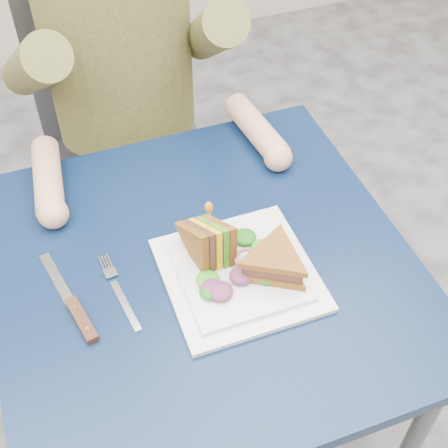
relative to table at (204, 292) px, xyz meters
name	(u,v)px	position (x,y,z in m)	size (l,w,h in m)	color
ground	(210,438)	(0.00, 0.00, -0.65)	(4.00, 4.00, 0.00)	#4D4D4F
table	(204,292)	(0.00, 0.00, 0.00)	(0.75, 0.75, 0.73)	black
chair	(124,126)	(0.00, 0.68, -0.11)	(0.42, 0.40, 0.93)	#47474C
diner	(116,20)	(0.00, 0.57, 0.26)	(0.54, 0.59, 0.74)	#4F4E23
plate	(239,273)	(0.05, -0.05, 0.09)	(0.26, 0.26, 0.02)	white
sandwich_flat	(274,262)	(0.11, -0.07, 0.12)	(0.19, 0.19, 0.05)	brown
sandwich_upright	(210,244)	(0.01, 0.00, 0.13)	(0.09, 0.14, 0.14)	brown
fork	(120,294)	(-0.16, -0.01, 0.08)	(0.04, 0.18, 0.01)	silver
knife	(77,312)	(-0.23, -0.03, 0.09)	(0.07, 0.22, 0.02)	silver
toothpick	(209,219)	(0.01, 0.00, 0.20)	(0.00, 0.00, 0.06)	tan
toothpick_frill	(209,207)	(0.01, 0.00, 0.23)	(0.01, 0.01, 0.02)	orange
lettuce_spill	(240,261)	(0.06, -0.04, 0.11)	(0.15, 0.13, 0.02)	#337A14
onion_ring	(246,259)	(0.07, -0.04, 0.11)	(0.04, 0.04, 0.01)	#9E4C7A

